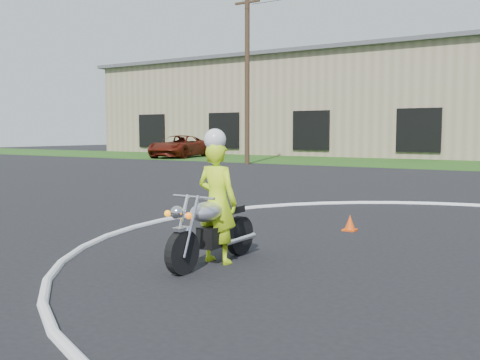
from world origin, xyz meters
The scene contains 5 objects.
ground centered at (0.00, 0.00, 0.00)m, with size 120.00×120.00×0.00m, color black.
primary_motorcycle centered at (-3.03, 0.57, 0.50)m, with size 0.68×1.94×1.02m.
rider_primary_grp centered at (-3.03, 0.71, 0.92)m, with size 0.63×0.42×1.90m.
pickup_grp centered at (-23.60, 25.42, 0.82)m, with size 3.87×6.32×1.64m.
warehouse centered at (-18.00, 39.99, 4.16)m, with size 41.00×17.00×8.30m.
Camera 1 is at (1.24, -5.43, 1.84)m, focal length 40.00 mm.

